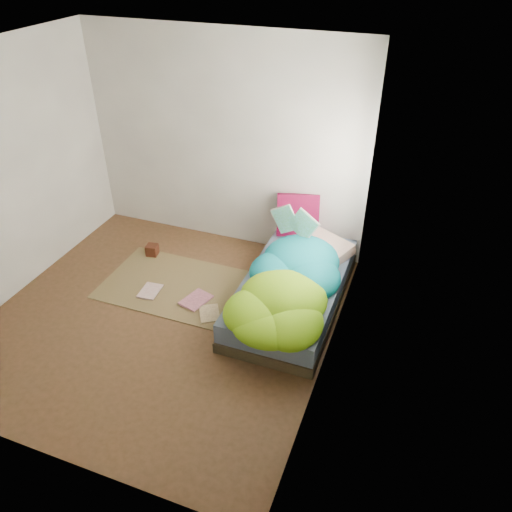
{
  "coord_description": "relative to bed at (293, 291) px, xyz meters",
  "views": [
    {
      "loc": [
        2.34,
        -3.41,
        3.5
      ],
      "look_at": [
        0.78,
        0.75,
        0.5
      ],
      "focal_mm": 35.0,
      "sensor_mm": 36.0,
      "label": 1
    }
  ],
  "objects": [
    {
      "name": "room_walls",
      "position": [
        -1.21,
        -0.71,
        1.46
      ],
      "size": [
        3.54,
        3.54,
        2.62
      ],
      "color": "#B8B7AE",
      "rests_on": "ground"
    },
    {
      "name": "floor_book_b",
      "position": [
        -1.11,
        -0.32,
        -0.14
      ],
      "size": [
        0.33,
        0.38,
        0.03
      ],
      "primitive_type": "imported",
      "rotation": [
        0.0,
        0.0,
        -0.29
      ],
      "color": "#CC758C",
      "rests_on": "rug"
    },
    {
      "name": "ground",
      "position": [
        -1.22,
        -0.72,
        -0.17
      ],
      "size": [
        3.5,
        3.5,
        0.0
      ],
      "primitive_type": "cube",
      "color": "#47321B",
      "rests_on": "ground"
    },
    {
      "name": "pillow_floral",
      "position": [
        0.2,
        0.62,
        0.23
      ],
      "size": [
        0.66,
        0.57,
        0.13
      ],
      "primitive_type": "cube",
      "rotation": [
        0.0,
        0.0,
        -0.48
      ],
      "color": "beige",
      "rests_on": "bed"
    },
    {
      "name": "pillow_magenta",
      "position": [
        -0.23,
        0.9,
        0.42
      ],
      "size": [
        0.52,
        0.3,
        0.5
      ],
      "primitive_type": "cube",
      "rotation": [
        0.0,
        0.0,
        0.31
      ],
      "color": "#500523",
      "rests_on": "bed"
    },
    {
      "name": "floor_book_c",
      "position": [
        -0.85,
        -0.56,
        -0.15
      ],
      "size": [
        0.32,
        0.35,
        0.02
      ],
      "primitive_type": "imported",
      "rotation": [
        0.0,
        0.0,
        0.53
      ],
      "color": "tan",
      "rests_on": "rug"
    },
    {
      "name": "duvet",
      "position": [
        0.0,
        -0.22,
        0.34
      ],
      "size": [
        0.96,
        1.84,
        0.34
      ],
      "primitive_type": null,
      "color": "#086781",
      "rests_on": "bed"
    },
    {
      "name": "open_book",
      "position": [
        -0.16,
        0.49,
        0.66
      ],
      "size": [
        0.48,
        0.19,
        0.29
      ],
      "primitive_type": null,
      "rotation": [
        0.0,
        0.0,
        -0.2
      ],
      "color": "#2D8931",
      "rests_on": "duvet"
    },
    {
      "name": "floor_book_a",
      "position": [
        -1.66,
        -0.4,
        -0.15
      ],
      "size": [
        0.23,
        0.3,
        0.02
      ],
      "primitive_type": "imported",
      "rotation": [
        0.0,
        0.0,
        0.08
      ],
      "color": "silver",
      "rests_on": "rug"
    },
    {
      "name": "rug",
      "position": [
        -1.37,
        -0.17,
        -0.16
      ],
      "size": [
        1.6,
        1.1,
        0.01
      ],
      "primitive_type": "cube",
      "color": "brown",
      "rests_on": "ground"
    },
    {
      "name": "bed",
      "position": [
        0.0,
        0.0,
        0.0
      ],
      "size": [
        1.0,
        2.0,
        0.34
      ],
      "color": "#332B1C",
      "rests_on": "ground"
    },
    {
      "name": "wooden_box",
      "position": [
        -1.92,
        0.29,
        -0.09
      ],
      "size": [
        0.15,
        0.15,
        0.13
      ],
      "primitive_type": "cube",
      "rotation": [
        0.0,
        0.0,
        0.17
      ],
      "color": "#370E0C",
      "rests_on": "rug"
    }
  ]
}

